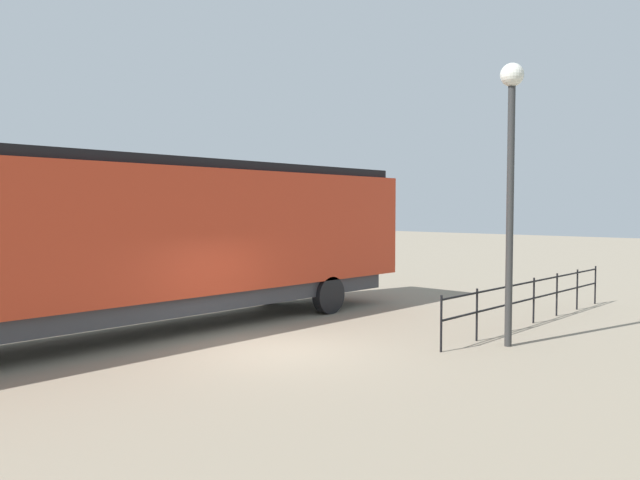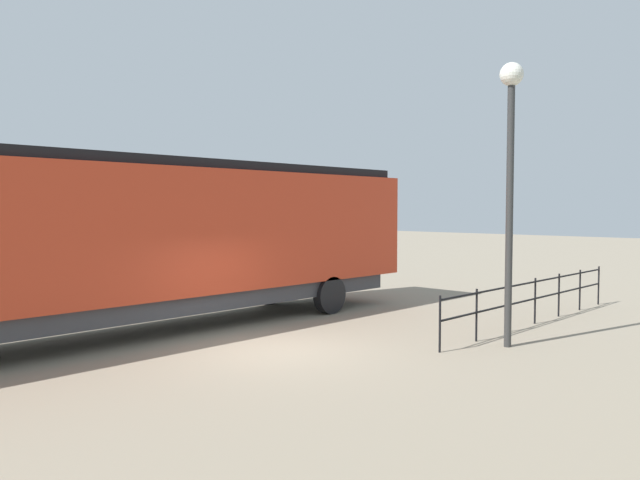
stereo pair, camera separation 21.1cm
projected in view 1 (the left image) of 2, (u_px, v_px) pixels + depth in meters
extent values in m
plane|color=gray|center=(275.00, 351.00, 13.64)|extent=(120.00, 120.00, 0.00)
cube|color=red|center=(136.00, 232.00, 15.18)|extent=(2.98, 17.22, 3.08)
cube|color=black|center=(332.00, 240.00, 20.42)|extent=(2.86, 2.93, 2.16)
cube|color=black|center=(135.00, 163.00, 15.09)|extent=(2.68, 16.53, 0.24)
cube|color=#38383D|center=(137.00, 304.00, 15.27)|extent=(2.68, 15.85, 0.45)
cylinder|color=black|center=(267.00, 287.00, 20.22)|extent=(0.30, 1.10, 1.10)
cylinder|color=black|center=(329.00, 295.00, 18.39)|extent=(0.30, 1.10, 1.10)
cylinder|color=#2D2D2D|center=(510.00, 215.00, 13.92)|extent=(0.16, 0.16, 5.89)
sphere|color=silver|center=(512.00, 75.00, 13.76)|extent=(0.52, 0.52, 0.52)
cube|color=black|center=(534.00, 281.00, 16.83)|extent=(0.04, 9.28, 0.04)
cube|color=black|center=(534.00, 298.00, 16.85)|extent=(0.04, 9.28, 0.04)
cylinder|color=black|center=(441.00, 324.00, 13.47)|extent=(0.05, 0.05, 1.23)
cylinder|color=black|center=(477.00, 315.00, 14.60)|extent=(0.05, 0.05, 1.23)
cylinder|color=black|center=(507.00, 307.00, 15.73)|extent=(0.05, 0.05, 1.23)
cylinder|color=black|center=(534.00, 300.00, 16.86)|extent=(0.05, 0.05, 1.23)
cylinder|color=black|center=(557.00, 295.00, 17.99)|extent=(0.05, 0.05, 1.23)
cylinder|color=black|center=(577.00, 290.00, 19.12)|extent=(0.05, 0.05, 1.23)
cylinder|color=black|center=(595.00, 285.00, 20.25)|extent=(0.05, 0.05, 1.23)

